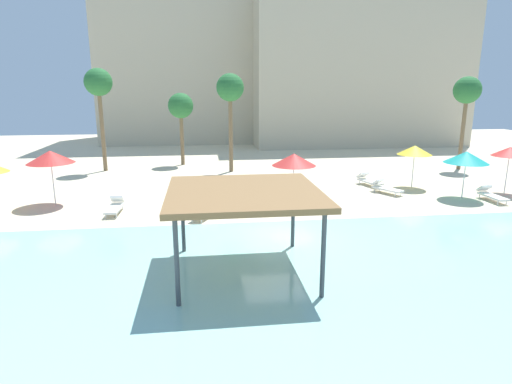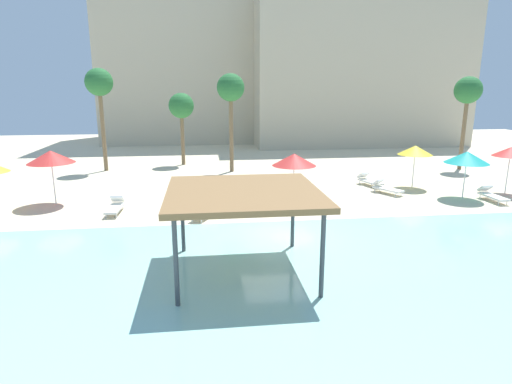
% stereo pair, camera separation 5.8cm
% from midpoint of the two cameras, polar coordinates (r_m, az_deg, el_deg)
% --- Properties ---
extents(ground_plane, '(80.00, 80.00, 0.00)m').
position_cam_midpoint_polar(ground_plane, '(17.81, 2.21, -5.56)').
color(ground_plane, beige).
extents(lagoon_water, '(44.00, 13.50, 0.04)m').
position_cam_midpoint_polar(lagoon_water, '(13.06, 6.06, -13.07)').
color(lagoon_water, '#99D1C6').
rests_on(lagoon_water, ground).
extents(shade_pavilion, '(4.76, 4.76, 2.78)m').
position_cam_midpoint_polar(shade_pavilion, '(13.41, -1.74, -0.37)').
color(shade_pavilion, '#42474C').
rests_on(shade_pavilion, ground).
extents(beach_umbrella_yellow_0, '(2.00, 2.00, 2.54)m').
position_cam_midpoint_polar(beach_umbrella_yellow_0, '(27.09, 20.32, 5.25)').
color(beach_umbrella_yellow_0, silver).
rests_on(beach_umbrella_yellow_0, ground).
extents(beach_umbrella_red_1, '(1.91, 1.91, 2.66)m').
position_cam_midpoint_polar(beach_umbrella_red_1, '(27.83, 30.67, 4.65)').
color(beach_umbrella_red_1, silver).
rests_on(beach_umbrella_red_1, ground).
extents(beach_umbrella_red_2, '(2.31, 2.31, 2.80)m').
position_cam_midpoint_polar(beach_umbrella_red_2, '(23.90, -25.77, 4.22)').
color(beach_umbrella_red_2, silver).
rests_on(beach_umbrella_red_2, ground).
extents(beach_umbrella_red_4, '(2.26, 2.26, 2.61)m').
position_cam_midpoint_polar(beach_umbrella_red_4, '(21.96, 5.00, 4.32)').
color(beach_umbrella_red_4, silver).
rests_on(beach_umbrella_red_4, ground).
extents(beach_umbrella_teal_5, '(2.29, 2.29, 2.57)m').
position_cam_midpoint_polar(beach_umbrella_teal_5, '(25.47, 26.16, 4.17)').
color(beach_umbrella_teal_5, silver).
rests_on(beach_umbrella_teal_5, ground).
extents(lounge_chair_0, '(1.44, 1.95, 0.74)m').
position_cam_midpoint_polar(lounge_chair_0, '(25.44, 16.74, 0.59)').
color(lounge_chair_0, white).
rests_on(lounge_chair_0, ground).
extents(lounge_chair_1, '(1.43, 1.95, 0.74)m').
position_cam_midpoint_polar(lounge_chair_1, '(20.03, -6.77, -2.43)').
color(lounge_chair_1, white).
rests_on(lounge_chair_1, ground).
extents(lounge_chair_2, '(1.13, 1.99, 0.74)m').
position_cam_midpoint_polar(lounge_chair_2, '(27.16, 14.67, 1.54)').
color(lounge_chair_2, white).
rests_on(lounge_chair_2, ground).
extents(lounge_chair_3, '(1.37, 1.97, 0.74)m').
position_cam_midpoint_polar(lounge_chair_3, '(25.17, 4.44, 1.00)').
color(lounge_chair_3, white).
rests_on(lounge_chair_3, ground).
extents(lounge_chair_4, '(0.66, 1.91, 0.74)m').
position_cam_midpoint_polar(lounge_chair_4, '(25.98, 28.74, -0.29)').
color(lounge_chair_4, white).
rests_on(lounge_chair_4, ground).
extents(lounge_chair_5, '(0.66, 1.92, 0.74)m').
position_cam_midpoint_polar(lounge_chair_5, '(21.65, -18.34, -1.81)').
color(lounge_chair_5, white).
rests_on(lounge_chair_5, ground).
extents(palm_tree_0, '(1.90, 1.90, 7.17)m').
position_cam_midpoint_polar(palm_tree_0, '(32.31, -20.28, 13.21)').
color(palm_tree_0, brown).
rests_on(palm_tree_0, ground).
extents(palm_tree_1, '(1.90, 1.90, 5.46)m').
position_cam_midpoint_polar(palm_tree_1, '(33.45, -10.05, 11.07)').
color(palm_tree_1, brown).
rests_on(palm_tree_1, ground).
extents(palm_tree_2, '(1.90, 1.90, 6.81)m').
position_cam_midpoint_polar(palm_tree_2, '(30.18, -3.52, 13.38)').
color(palm_tree_2, brown).
rests_on(palm_tree_2, ground).
extents(palm_tree_3, '(1.90, 1.90, 6.62)m').
position_cam_midpoint_polar(palm_tree_3, '(34.51, 26.24, 11.79)').
color(palm_tree_3, brown).
rests_on(palm_tree_3, ground).
extents(hotel_block_0, '(17.97, 11.85, 19.02)m').
position_cam_midpoint_polar(hotel_block_0, '(50.73, -9.27, 17.76)').
color(hotel_block_0, beige).
rests_on(hotel_block_0, ground).
extents(hotel_block_1, '(21.47, 10.91, 14.40)m').
position_cam_midpoint_polar(hotel_block_1, '(48.16, 12.70, 15.08)').
color(hotel_block_1, beige).
rests_on(hotel_block_1, ground).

